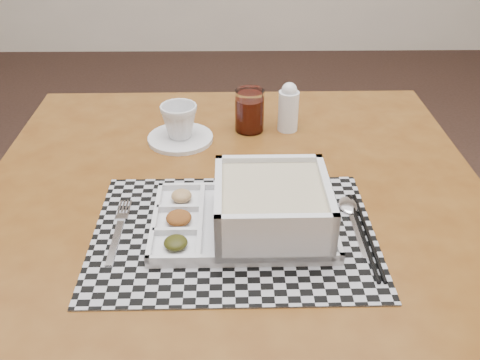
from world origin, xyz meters
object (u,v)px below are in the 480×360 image
dining_table (234,226)px  serving_tray (264,212)px  cup (179,121)px  juice_glass (250,112)px  creamer_bottle (288,107)px

dining_table → serving_tray: size_ratio=3.15×
dining_table → cup: 0.29m
dining_table → juice_glass: size_ratio=10.09×
dining_table → creamer_bottle: creamer_bottle is taller
cup → creamer_bottle: creamer_bottle is taller
serving_tray → creamer_bottle: creamer_bottle is taller
dining_table → cup: size_ratio=12.13×
serving_tray → creamer_bottle: 0.40m
dining_table → serving_tray: serving_tray is taller
cup → juice_glass: bearing=36.0°
dining_table → creamer_bottle: bearing=65.1°
cup → serving_tray: bearing=-44.5°
dining_table → creamer_bottle: (0.13, 0.28, 0.13)m
dining_table → juice_glass: juice_glass is taller
cup → juice_glass: juice_glass is taller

